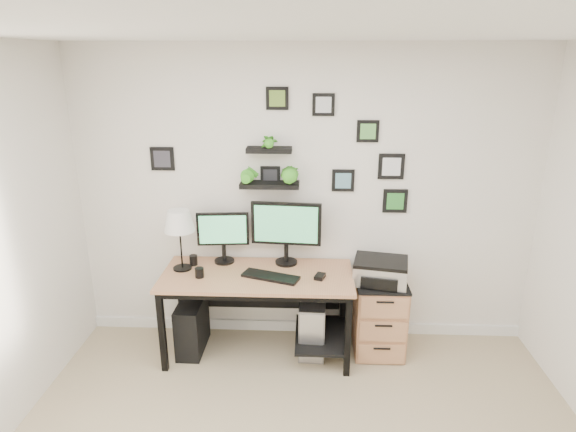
# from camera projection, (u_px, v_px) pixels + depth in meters

# --- Properties ---
(room) EXTENTS (4.00, 4.00, 4.00)m
(room) POSITION_uv_depth(u_px,v_px,m) (304.00, 326.00, 4.57)
(room) COLOR tan
(room) RESTS_ON ground
(desk) EXTENTS (1.60, 0.70, 0.75)m
(desk) POSITION_uv_depth(u_px,v_px,m) (262.00, 286.00, 4.10)
(desk) COLOR tan
(desk) RESTS_ON ground
(monitor_left) EXTENTS (0.45, 0.19, 0.46)m
(monitor_left) POSITION_uv_depth(u_px,v_px,m) (223.00, 234.00, 4.17)
(monitor_left) COLOR black
(monitor_left) RESTS_ON desk
(monitor_right) EXTENTS (0.60, 0.21, 0.56)m
(monitor_right) POSITION_uv_depth(u_px,v_px,m) (286.00, 228.00, 4.13)
(monitor_right) COLOR black
(monitor_right) RESTS_ON desk
(keyboard) EXTENTS (0.50, 0.30, 0.02)m
(keyboard) POSITION_uv_depth(u_px,v_px,m) (271.00, 277.00, 3.95)
(keyboard) COLOR black
(keyboard) RESTS_ON desk
(mouse) EXTENTS (0.10, 0.13, 0.03)m
(mouse) POSITION_uv_depth(u_px,v_px,m) (320.00, 276.00, 3.94)
(mouse) COLOR black
(mouse) RESTS_ON desk
(table_lamp) EXTENTS (0.26, 0.26, 0.53)m
(table_lamp) POSITION_uv_depth(u_px,v_px,m) (179.00, 222.00, 3.99)
(table_lamp) COLOR black
(table_lamp) RESTS_ON desk
(mug) EXTENTS (0.07, 0.07, 0.08)m
(mug) POSITION_uv_depth(u_px,v_px,m) (199.00, 273.00, 3.96)
(mug) COLOR black
(mug) RESTS_ON desk
(pen_cup) EXTENTS (0.07, 0.07, 0.09)m
(pen_cup) POSITION_uv_depth(u_px,v_px,m) (194.00, 260.00, 4.19)
(pen_cup) COLOR black
(pen_cup) RESTS_ON desk
(pc_tower_black) EXTENTS (0.21, 0.46, 0.46)m
(pc_tower_black) POSITION_uv_depth(u_px,v_px,m) (192.00, 325.00, 4.23)
(pc_tower_black) COLOR black
(pc_tower_black) RESTS_ON ground
(pc_tower_grey) EXTENTS (0.24, 0.51, 0.49)m
(pc_tower_grey) POSITION_uv_depth(u_px,v_px,m) (313.00, 324.00, 4.23)
(pc_tower_grey) COLOR gray
(pc_tower_grey) RESTS_ON ground
(file_cabinet) EXTENTS (0.43, 0.53, 0.67)m
(file_cabinet) POSITION_uv_depth(u_px,v_px,m) (379.00, 315.00, 4.20)
(file_cabinet) COLOR tan
(file_cabinet) RESTS_ON ground
(printer) EXTENTS (0.49, 0.42, 0.20)m
(printer) POSITION_uv_depth(u_px,v_px,m) (380.00, 271.00, 4.04)
(printer) COLOR silver
(printer) RESTS_ON file_cabinet
(wall_decor) EXTENTS (2.21, 0.18, 1.06)m
(wall_decor) POSITION_uv_depth(u_px,v_px,m) (282.00, 161.00, 4.01)
(wall_decor) COLOR black
(wall_decor) RESTS_ON ground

